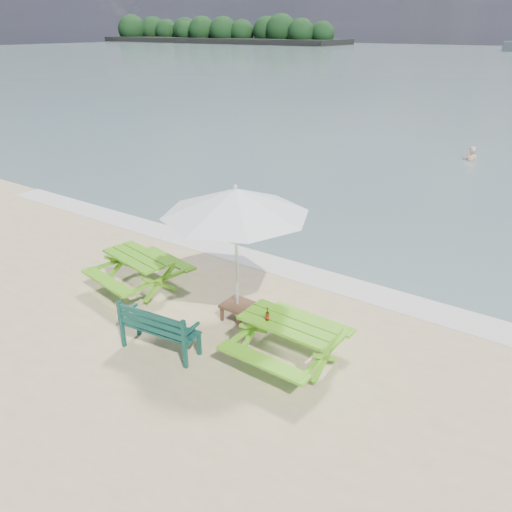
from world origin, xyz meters
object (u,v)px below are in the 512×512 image
Objects in this scene: side_table at (237,311)px; beer_bottle at (267,316)px; picnic_table_left at (140,273)px; patio_umbrella at (236,202)px; park_bench at (161,337)px; swimmer at (469,166)px; picnic_table_right at (288,342)px.

beer_bottle is at bearing -32.35° from side_table.
picnic_table_left is 0.77× the size of patio_umbrella.
park_bench is 17.94m from swimmer.
picnic_table_right is 2.29m from park_bench.
patio_umbrella is 1.65× the size of swimmer.
picnic_table_right is at bearing -86.93° from swimmer.
side_table is 2.26× the size of beer_bottle.
beer_bottle is (3.76, -0.57, 0.49)m from picnic_table_left.
beer_bottle is at bearing 26.60° from park_bench.
swimmer is at bearing 87.75° from side_table.
park_bench is 0.90× the size of swimmer.
park_bench reaches higher than swimmer.
beer_bottle is (1.21, -0.77, 0.69)m from side_table.
patio_umbrella is (-1.54, 0.61, 2.09)m from picnic_table_right.
park_bench is 0.55× the size of patio_umbrella.
picnic_table_left is at bearing 171.34° from beer_bottle.
picnic_table_right is 1.67m from side_table.
picnic_table_right reaches higher than side_table.
side_table is at bearing 4.39° from picnic_table_left.
side_table is at bearing 158.54° from picnic_table_right.
park_bench is at bearing -153.50° from picnic_table_right.
patio_umbrella is (0.00, 0.00, 2.29)m from side_table.
picnic_table_left reaches higher than swimmer.
park_bench is at bearing -153.40° from beer_bottle.
side_table is 1.59m from beer_bottle.
park_bench is at bearing -107.30° from patio_umbrella.
side_table is 0.20× the size of patio_umbrella.
park_bench is 2.74× the size of side_table.
patio_umbrella is at bearing 72.70° from park_bench.
beer_bottle is (-0.33, -0.16, 0.50)m from picnic_table_right.
beer_bottle reaches higher than park_bench.
side_table is at bearing -92.25° from swimmer.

